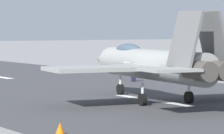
{
  "coord_description": "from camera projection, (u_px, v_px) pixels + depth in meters",
  "views": [
    {
      "loc": [
        -36.14,
        25.66,
        4.66
      ],
      "look_at": [
        0.44,
        2.46,
        2.2
      ],
      "focal_mm": 109.18,
      "sensor_mm": 36.0,
      "label": 1
    }
  ],
  "objects": [
    {
      "name": "runway_strip",
      "position": [
        148.0,
        100.0,
        44.44
      ],
      "size": [
        240.0,
        26.0,
        0.02
      ],
      "color": "#3C3C3F",
      "rests_on": "ground"
    },
    {
      "name": "fighter_jet",
      "position": [
        152.0,
        64.0,
        43.13
      ],
      "size": [
        17.76,
        14.74,
        5.64
      ],
      "color": "gray",
      "rests_on": "ground"
    },
    {
      "name": "ground_plane",
      "position": [
        147.0,
        100.0,
        44.46
      ],
      "size": [
        400.0,
        400.0,
        0.0
      ],
      "primitive_type": "plane",
      "color": "gray"
    },
    {
      "name": "crew_person",
      "position": [
        133.0,
        73.0,
        59.27
      ],
      "size": [
        0.3,
        0.7,
        1.6
      ],
      "color": "#1E2338",
      "rests_on": "ground"
    },
    {
      "name": "marker_cone_near",
      "position": [
        60.0,
        129.0,
        29.73
      ],
      "size": [
        0.44,
        0.44,
        0.55
      ],
      "primitive_type": "cone",
      "color": "orange",
      "rests_on": "ground"
    }
  ]
}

